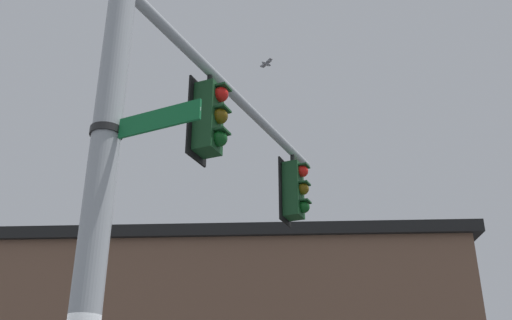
# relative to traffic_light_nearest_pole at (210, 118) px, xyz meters

# --- Properties ---
(signal_pole) EXTENTS (0.30, 0.30, 7.10)m
(signal_pole) POSITION_rel_traffic_light_nearest_pole_xyz_m (2.01, -0.11, -1.95)
(signal_pole) COLOR #ADB2B7
(signal_pole) RESTS_ON ground
(mast_arm) EXTENTS (5.80, 0.41, 0.15)m
(mast_arm) POSITION_rel_traffic_light_nearest_pole_xyz_m (-0.89, 0.02, 0.78)
(mast_arm) COLOR #ADB2B7
(traffic_light_nearest_pole) EXTENTS (0.54, 0.49, 1.31)m
(traffic_light_nearest_pole) POSITION_rel_traffic_light_nearest_pole_xyz_m (0.00, 0.00, 0.00)
(traffic_light_nearest_pole) COLOR black
(traffic_light_mid_inner) EXTENTS (0.54, 0.49, 1.31)m
(traffic_light_mid_inner) POSITION_rel_traffic_light_nearest_pole_xyz_m (-3.08, 0.14, 0.00)
(traffic_light_mid_inner) COLOR black
(street_name_sign) EXTENTS (0.34, 1.31, 0.22)m
(street_name_sign) POSITION_rel_traffic_light_nearest_pole_xyz_m (2.02, 0.16, -1.14)
(street_name_sign) COLOR #147238
(bird_flying) EXTENTS (0.24, 0.33, 0.08)m
(bird_flying) POSITION_rel_traffic_light_nearest_pole_xyz_m (-2.97, -0.35, 2.81)
(bird_flying) COLOR gray
(tree_by_storefront) EXTENTS (3.83, 3.83, 7.27)m
(tree_by_storefront) POSITION_rel_traffic_light_nearest_pole_xyz_m (-10.05, -5.46, -0.17)
(tree_by_storefront) COLOR #4C3823
(tree_by_storefront) RESTS_ON ground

